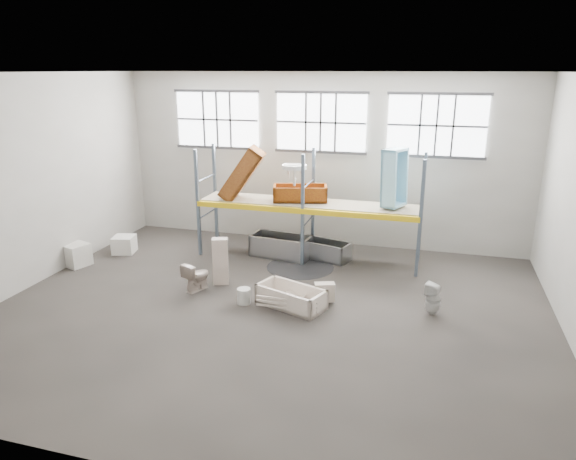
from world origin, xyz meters
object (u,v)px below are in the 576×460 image
(cistern_tall, at_px, (221,261))
(carton_near, at_px, (75,254))
(steel_tub_right, at_px, (325,250))
(bucket, at_px, (244,296))
(toilet_white, at_px, (433,299))
(toilet_beige, at_px, (197,276))
(steel_tub_left, at_px, (281,246))
(bathtub_beige, at_px, (291,297))
(rust_tub_flat, at_px, (300,193))
(blue_tub_upright, at_px, (394,178))

(cistern_tall, distance_m, carton_near, 4.29)
(steel_tub_right, xyz_separation_m, bucket, (-1.16, -3.36, -0.07))
(toilet_white, distance_m, carton_near, 9.32)
(steel_tub_right, bearing_deg, toilet_beige, -130.56)
(toilet_beige, distance_m, steel_tub_left, 3.06)
(bucket, bearing_deg, bathtub_beige, 8.39)
(rust_tub_flat, distance_m, blue_tub_upright, 2.58)
(bucket, height_order, carton_near, carton_near)
(cistern_tall, height_order, rust_tub_flat, rust_tub_flat)
(rust_tub_flat, bearing_deg, blue_tub_upright, -1.39)
(steel_tub_left, xyz_separation_m, carton_near, (-5.14, -2.17, -0.01))
(toilet_white, bearing_deg, steel_tub_right, -115.30)
(bathtub_beige, xyz_separation_m, toilet_beige, (-2.41, 0.26, 0.13))
(cistern_tall, bearing_deg, steel_tub_right, 28.54)
(bathtub_beige, relative_size, steel_tub_right, 1.12)
(cistern_tall, bearing_deg, bathtub_beige, -41.52)
(steel_tub_left, xyz_separation_m, rust_tub_flat, (0.50, 0.19, 1.52))
(cistern_tall, bearing_deg, toilet_beige, -149.56)
(steel_tub_left, relative_size, carton_near, 2.39)
(toilet_beige, xyz_separation_m, blue_tub_upright, (4.28, 2.91, 2.04))
(toilet_beige, relative_size, toilet_white, 0.98)
(rust_tub_flat, distance_m, bucket, 3.79)
(steel_tub_right, height_order, carton_near, carton_near)
(rust_tub_flat, relative_size, bucket, 4.11)
(rust_tub_flat, bearing_deg, steel_tub_left, -159.38)
(bucket, bearing_deg, carton_near, 168.81)
(toilet_white, distance_m, steel_tub_left, 4.92)
(steel_tub_right, distance_m, bucket, 3.55)
(cistern_tall, relative_size, carton_near, 1.67)
(cistern_tall, xyz_separation_m, steel_tub_left, (0.86, 2.28, -0.28))
(bathtub_beige, height_order, cistern_tall, cistern_tall)
(toilet_white, bearing_deg, cistern_tall, -75.72)
(bathtub_beige, height_order, rust_tub_flat, rust_tub_flat)
(toilet_beige, bearing_deg, toilet_white, -156.26)
(toilet_beige, relative_size, rust_tub_flat, 0.48)
(steel_tub_left, xyz_separation_m, bucket, (0.08, -3.20, -0.13))
(toilet_white, xyz_separation_m, steel_tub_right, (-2.93, 2.75, -0.11))
(cistern_tall, xyz_separation_m, rust_tub_flat, (1.36, 2.47, 1.24))
(bathtub_beige, bearing_deg, blue_tub_upright, 80.14)
(bucket, xyz_separation_m, carton_near, (-5.22, 1.03, 0.12))
(steel_tub_left, distance_m, carton_near, 5.58)
(rust_tub_flat, height_order, bucket, rust_tub_flat)
(cistern_tall, xyz_separation_m, carton_near, (-4.27, 0.11, -0.28))
(toilet_beige, xyz_separation_m, carton_near, (-3.87, 0.62, -0.05))
(toilet_beige, height_order, carton_near, toilet_beige)
(toilet_beige, relative_size, steel_tub_right, 0.52)
(steel_tub_right, bearing_deg, cistern_tall, -130.88)
(steel_tub_right, height_order, blue_tub_upright, blue_tub_upright)
(toilet_beige, relative_size, carton_near, 1.01)
(bathtub_beige, bearing_deg, rust_tub_flat, 121.92)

